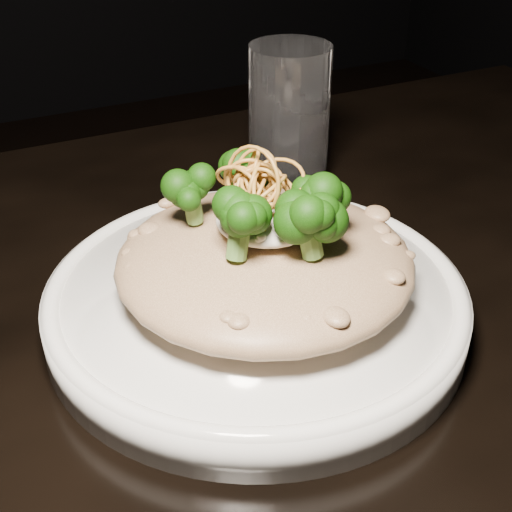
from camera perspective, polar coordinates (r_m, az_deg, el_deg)
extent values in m
cube|color=black|center=(0.53, 3.99, -6.82)|extent=(1.10, 0.80, 0.04)
cylinder|color=black|center=(1.20, 15.70, -5.25)|extent=(0.05, 0.05, 0.71)
cylinder|color=white|center=(0.51, 0.00, -3.82)|extent=(0.29, 0.29, 0.03)
ellipsoid|color=brown|center=(0.48, 0.70, -0.38)|extent=(0.20, 0.20, 0.04)
ellipsoid|color=white|center=(0.47, 0.88, 2.95)|extent=(0.07, 0.07, 0.02)
cylinder|color=white|center=(0.68, 2.65, 11.05)|extent=(0.10, 0.10, 0.13)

